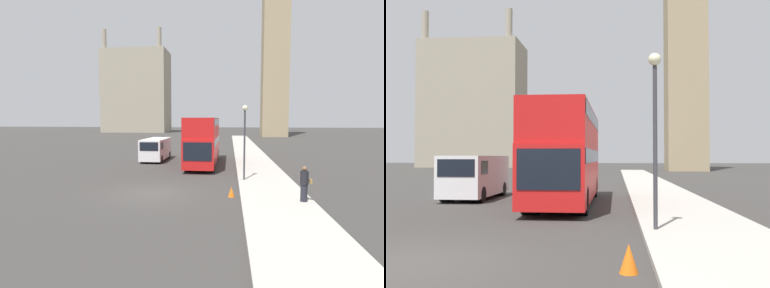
# 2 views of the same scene
# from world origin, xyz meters

# --- Properties ---
(ground_plane) EXTENTS (300.00, 300.00, 0.00)m
(ground_plane) POSITION_xyz_m (0.00, 0.00, 0.00)
(ground_plane) COLOR #383533
(sidewalk_strip) EXTENTS (3.56, 120.00, 0.15)m
(sidewalk_strip) POSITION_xyz_m (6.78, 0.00, 0.07)
(sidewalk_strip) COLOR #ADA89E
(sidewalk_strip) RESTS_ON ground_plane
(building_block_distant) EXTENTS (21.20, 12.02, 32.96)m
(building_block_distant) POSITION_xyz_m (-26.79, 82.81, 13.57)
(building_block_distant) COLOR #9E937F
(building_block_distant) RESTS_ON ground_plane
(red_double_decker_bus) EXTENTS (2.50, 10.60, 4.29)m
(red_double_decker_bus) POSITION_xyz_m (2.02, 11.18, 2.40)
(red_double_decker_bus) COLOR red
(red_double_decker_bus) RESTS_ON ground_plane
(white_van) EXTENTS (2.10, 5.60, 2.22)m
(white_van) POSITION_xyz_m (-2.99, 13.30, 1.20)
(white_van) COLOR white
(white_van) RESTS_ON ground_plane
(street_lamp) EXTENTS (0.36, 0.36, 4.93)m
(street_lamp) POSITION_xyz_m (5.39, 3.75, 3.46)
(street_lamp) COLOR #38383D
(street_lamp) RESTS_ON sidewalk_strip
(traffic_cone) EXTENTS (0.36, 0.36, 0.55)m
(traffic_cone) POSITION_xyz_m (4.52, -0.30, 0.28)
(traffic_cone) COLOR orange
(traffic_cone) RESTS_ON ground_plane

